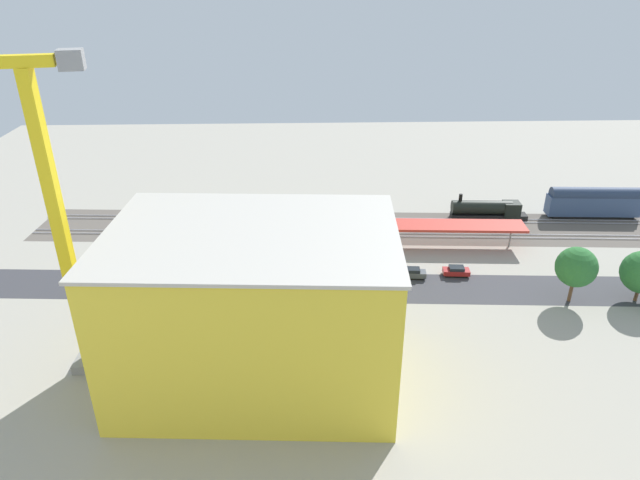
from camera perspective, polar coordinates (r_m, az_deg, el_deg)
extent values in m
plane|color=#9E998C|center=(90.85, 5.44, -4.06)|extent=(200.24, 200.24, 0.00)
cube|color=#5B544C|center=(108.48, 4.18, 1.29)|extent=(125.81, 22.19, 0.01)
cube|color=#38383D|center=(88.70, 5.63, -4.88)|extent=(125.46, 16.23, 0.01)
cube|color=#9E9EA8|center=(112.20, 3.97, 2.28)|extent=(124.95, 7.37, 0.12)
cube|color=#9E9EA8|center=(110.90, 4.04, 1.97)|extent=(124.95, 7.37, 0.12)
cube|color=#9E9EA8|center=(105.92, 4.33, 0.74)|extent=(124.95, 7.37, 0.12)
cube|color=#9E9EA8|center=(104.63, 4.41, 0.40)|extent=(124.95, 7.37, 0.12)
cube|color=#B73328|center=(100.57, 7.73, 1.53)|extent=(46.20, 7.66, 0.46)
cylinder|color=slate|center=(105.80, 18.87, 0.31)|extent=(0.30, 0.30, 3.78)
cylinder|color=slate|center=(101.47, 7.66, 0.44)|extent=(0.30, 0.30, 3.78)
cylinder|color=slate|center=(101.27, -4.06, 0.57)|extent=(0.30, 0.30, 3.78)
cube|color=black|center=(116.95, 16.82, 2.36)|extent=(15.10, 3.34, 1.00)
cylinder|color=black|center=(115.82, 16.18, 3.22)|extent=(11.95, 3.43, 2.75)
cube|color=black|center=(117.70, 18.93, 2.87)|extent=(3.34, 3.13, 3.52)
cylinder|color=black|center=(114.00, 14.17, 4.23)|extent=(0.70, 0.70, 1.40)
cube|color=black|center=(125.22, 25.89, 2.26)|extent=(16.39, 3.35, 0.60)
cube|color=#384C72|center=(124.42, 26.09, 3.22)|extent=(18.23, 4.06, 3.95)
cylinder|color=#273550|center=(123.66, 26.30, 4.17)|extent=(17.51, 4.02, 3.02)
cube|color=black|center=(94.30, 13.70, -3.44)|extent=(3.72, 2.10, 0.30)
cube|color=maroon|center=(94.04, 13.74, -3.15)|extent=(4.41, 2.23, 0.79)
cube|color=#1E2328|center=(93.73, 13.78, -2.80)|extent=(2.52, 1.85, 0.52)
cube|color=black|center=(92.22, 9.29, -3.71)|extent=(4.03, 2.03, 0.30)
cube|color=#474C51|center=(91.93, 9.32, -3.40)|extent=(4.78, 2.17, 0.85)
cube|color=#1E2328|center=(91.59, 9.35, -3.02)|extent=(2.72, 1.78, 0.54)
cube|color=black|center=(91.07, 5.66, -3.88)|extent=(3.61, 1.92, 0.30)
cube|color=gray|center=(90.81, 5.67, -3.60)|extent=(4.27, 2.04, 0.74)
cube|color=#1E2328|center=(90.48, 5.69, -3.23)|extent=(2.43, 1.70, 0.59)
cube|color=black|center=(90.70, 0.74, -3.88)|extent=(4.13, 2.18, 0.30)
cube|color=navy|center=(90.44, 0.74, -3.59)|extent=(4.89, 2.33, 0.75)
cube|color=#1E2328|center=(90.12, 0.74, -3.24)|extent=(2.80, 1.90, 0.53)
cube|color=black|center=(91.28, -3.49, -3.72)|extent=(4.00, 1.95, 0.30)
cube|color=#474C51|center=(90.98, -3.50, -3.39)|extent=(4.74, 2.08, 0.89)
cube|color=#1E2328|center=(90.60, -3.51, -2.97)|extent=(2.70, 1.71, 0.65)
cube|color=black|center=(91.18, -7.82, -3.97)|extent=(3.63, 1.76, 0.30)
cube|color=#474C51|center=(90.89, -7.84, -3.65)|extent=(4.32, 1.85, 0.87)
cube|color=#1E2328|center=(90.55, -7.86, -3.27)|extent=(2.43, 1.59, 0.52)
cube|color=yellow|center=(66.25, -6.62, -6.98)|extent=(33.00, 23.67, 19.16)
cube|color=#B7B2A8|center=(61.46, -7.09, 0.67)|extent=(33.63, 24.31, 0.40)
cube|color=gray|center=(77.87, -22.38, -11.46)|extent=(3.60, 3.60, 1.20)
cube|color=yellow|center=(69.11, -24.87, 0.37)|extent=(1.40, 1.40, 36.71)
cube|color=gray|center=(63.06, -24.08, 16.48)|extent=(2.74, 2.42, 2.00)
cube|color=black|center=(86.83, -14.76, -6.28)|extent=(8.75, 2.48, 0.50)
cube|color=white|center=(85.76, -14.16, -5.42)|extent=(6.56, 2.67, 2.60)
cube|color=#334C8C|center=(86.91, -16.95, -5.36)|extent=(2.27, 2.54, 2.57)
cube|color=black|center=(86.39, -11.26, -6.05)|extent=(9.75, 2.49, 0.50)
cube|color=white|center=(85.28, -10.64, -5.08)|extent=(7.57, 2.64, 2.95)
cube|color=silver|center=(86.47, -13.79, -5.19)|extent=(2.28, 2.43, 2.36)
cylinder|color=brown|center=(92.12, 24.26, -4.70)|extent=(0.53, 0.53, 3.78)
sphere|color=#28662D|center=(90.29, 24.72, -2.52)|extent=(6.01, 6.01, 6.01)
cylinder|color=brown|center=(84.78, -10.03, -5.75)|extent=(0.60, 0.60, 2.64)
sphere|color=#38843D|center=(83.36, -10.18, -4.13)|extent=(4.15, 4.15, 4.15)
cylinder|color=brown|center=(84.65, -12.72, -6.03)|extent=(0.38, 0.38, 2.78)
sphere|color=#38843D|center=(83.16, -12.91, -4.33)|extent=(4.36, 4.36, 4.36)
cylinder|color=brown|center=(97.04, 29.65, -4.72)|extent=(0.51, 0.51, 2.69)
cylinder|color=#333333|center=(90.26, -4.96, -1.97)|extent=(0.16, 0.16, 6.29)
cube|color=black|center=(88.62, -5.05, 0.08)|extent=(0.36, 0.36, 0.90)
sphere|color=green|center=(88.63, -5.19, 0.08)|extent=(0.20, 0.20, 0.20)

